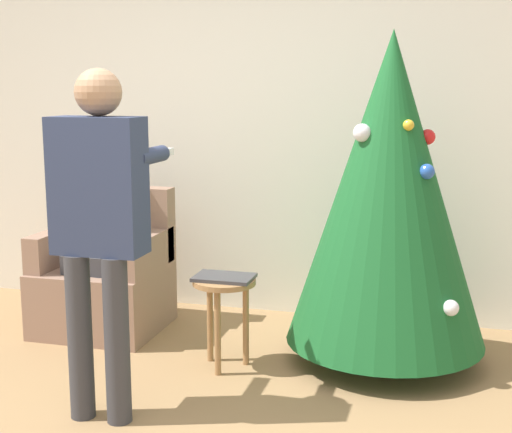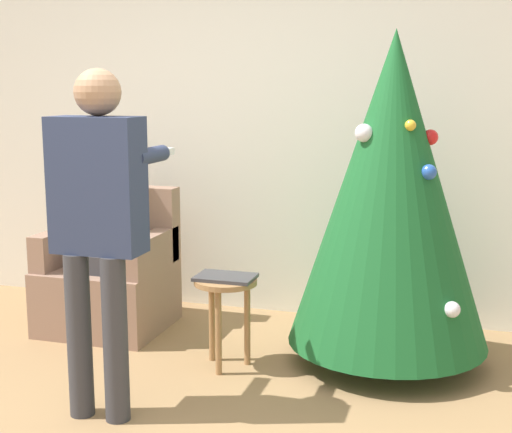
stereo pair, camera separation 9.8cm
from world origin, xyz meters
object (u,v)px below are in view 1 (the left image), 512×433
(christmas_tree, at_px, (389,190))
(person_seated, at_px, (102,228))
(side_stool, at_px, (224,296))
(person_standing, at_px, (99,213))
(armchair, at_px, (106,280))

(christmas_tree, xyz_separation_m, person_seated, (-1.85, 0.09, -0.33))
(person_seated, bearing_deg, side_stool, -23.83)
(person_standing, relative_size, side_stool, 3.22)
(christmas_tree, relative_size, person_seated, 1.53)
(person_seated, bearing_deg, christmas_tree, -2.74)
(person_seated, xyz_separation_m, side_stool, (0.97, -0.43, -0.26))
(person_standing, height_order, side_stool, person_standing)
(armchair, bearing_deg, side_stool, -25.04)
(person_seated, height_order, person_standing, person_standing)
(person_seated, relative_size, person_standing, 0.74)
(person_seated, relative_size, side_stool, 2.39)
(christmas_tree, height_order, armchair, christmas_tree)
(christmas_tree, distance_m, side_stool, 1.11)
(armchair, xyz_separation_m, person_standing, (0.60, -1.18, 0.68))
(christmas_tree, height_order, side_stool, christmas_tree)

